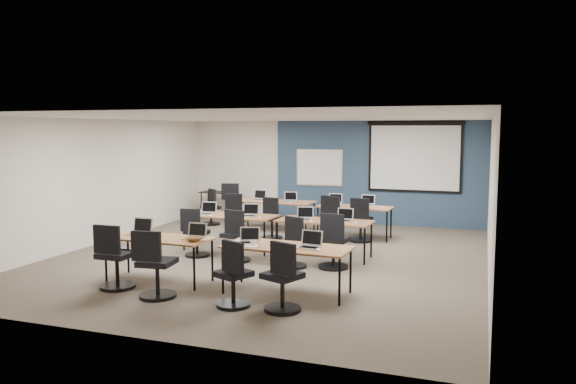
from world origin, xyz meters
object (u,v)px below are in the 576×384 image
at_px(task_chair_0, 115,262).
at_px(task_chair_11, 360,224).
at_px(training_table_mid_right, 324,223).
at_px(laptop_7, 344,218).
at_px(task_chair_6, 294,247).
at_px(spare_chair_b, 211,210).
at_px(laptop_10, 335,201).
at_px(whiteboard, 319,168).
at_px(training_table_mid_left, 230,217).
at_px(training_table_back_left, 276,203).
at_px(task_chair_1, 155,270).
at_px(spare_chair_a, 235,205).
at_px(training_table_front_left, 159,240).
at_px(task_chair_9, 272,222).
at_px(task_chair_10, 330,222).
at_px(laptop_0, 140,230).
at_px(task_chair_4, 195,237).
at_px(task_chair_3, 283,283).
at_px(projector_screen, 415,153).
at_px(laptop_6, 304,216).
at_px(laptop_9, 290,199).
at_px(laptop_5, 249,213).
at_px(laptop_4, 207,211).
at_px(utility_table, 218,195).
at_px(task_chair_8, 238,217).
at_px(laptop_2, 248,239).
at_px(laptop_1, 195,235).
at_px(training_table_back_right, 355,208).
at_px(task_chair_2, 233,280).
at_px(laptop_8, 259,198).

xyz_separation_m(task_chair_0, task_chair_11, (2.83, 4.89, -0.02)).
relative_size(training_table_mid_right, laptop_7, 5.82).
xyz_separation_m(task_chair_6, spare_chair_b, (-3.48, 3.57, 0.00)).
height_order(training_table_mid_right, laptop_10, laptop_10).
distance_m(whiteboard, training_table_mid_left, 4.20).
height_order(training_table_mid_right, training_table_back_left, same).
xyz_separation_m(task_chair_1, spare_chair_a, (-1.80, 6.69, 0.01)).
bearing_deg(whiteboard, training_table_front_left, -96.76).
bearing_deg(task_chair_9, task_chair_10, 22.53).
distance_m(whiteboard, training_table_front_left, 6.74).
distance_m(laptop_0, task_chair_4, 1.68).
bearing_deg(task_chair_3, task_chair_1, -156.95).
xyz_separation_m(projector_screen, training_table_mid_right, (-1.20, -4.10, -1.20)).
bearing_deg(task_chair_1, laptop_6, 62.08).
distance_m(whiteboard, laptop_0, 6.65).
height_order(laptop_0, laptop_9, laptop_0).
distance_m(laptop_6, laptop_7, 0.79).
relative_size(task_chair_0, laptop_5, 3.17).
bearing_deg(task_chair_4, task_chair_3, -52.64).
bearing_deg(laptop_4, utility_table, 104.73).
distance_m(task_chair_0, task_chair_4, 2.38).
bearing_deg(utility_table, training_table_front_left, -70.75).
height_order(task_chair_4, laptop_10, laptop_10).
height_order(training_table_back_left, task_chair_0, task_chair_0).
relative_size(laptop_10, task_chair_11, 0.32).
distance_m(training_table_mid_right, task_chair_8, 3.10).
bearing_deg(laptop_9, laptop_2, -93.72).
height_order(laptop_2, task_chair_9, laptop_2).
bearing_deg(spare_chair_b, laptop_6, 1.61).
xyz_separation_m(task_chair_8, laptop_9, (1.03, 0.75, 0.39)).
height_order(task_chair_3, task_chair_11, task_chair_3).
bearing_deg(laptop_4, laptop_1, -75.18).
bearing_deg(spare_chair_a, task_chair_0, -97.62).
height_order(task_chair_9, utility_table, task_chair_9).
relative_size(laptop_2, laptop_5, 0.96).
bearing_deg(task_chair_9, laptop_0, -90.92).
bearing_deg(laptop_9, task_chair_3, -87.22).
bearing_deg(training_table_back_right, laptop_9, 172.82).
distance_m(laptop_1, task_chair_3, 2.06).
distance_m(laptop_0, task_chair_6, 2.69).
bearing_deg(training_table_front_left, laptop_5, 81.20).
relative_size(training_table_mid_left, task_chair_11, 1.93).
height_order(laptop_6, task_chair_10, task_chair_10).
xyz_separation_m(laptop_9, utility_table, (-2.53, 1.23, -0.13)).
bearing_deg(laptop_6, task_chair_0, -139.02).
bearing_deg(task_chair_10, projector_screen, 71.35).
bearing_deg(task_chair_8, training_table_back_left, 29.16).
distance_m(task_chair_0, laptop_9, 5.67).
bearing_deg(task_chair_2, training_table_mid_right, 107.96).
xyz_separation_m(training_table_front_left, laptop_8, (-0.29, 5.00, 0.11)).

